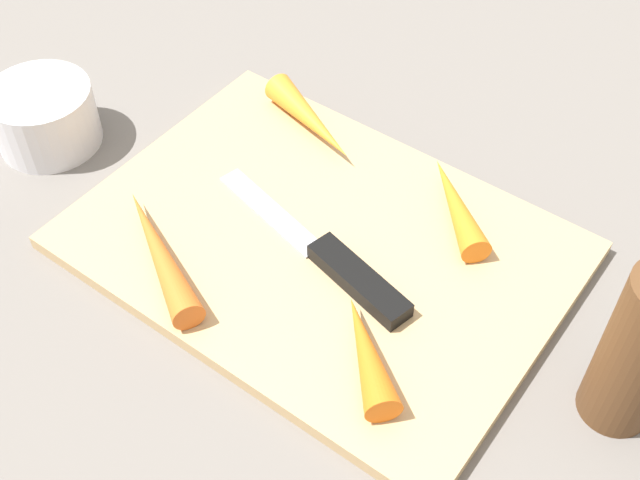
{
  "coord_description": "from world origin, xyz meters",
  "views": [
    {
      "loc": [
        0.24,
        -0.33,
        0.48
      ],
      "look_at": [
        0.0,
        0.0,
        0.01
      ],
      "focal_mm": 45.85,
      "sensor_mm": 36.0,
      "label": 1
    }
  ],
  "objects_px": {
    "carrot_short": "(456,204)",
    "small_bowl": "(45,117)",
    "carrot_longest": "(159,252)",
    "knife": "(346,270)",
    "carrot_long": "(311,120)",
    "cutting_board": "(320,245)",
    "carrot_shortest": "(367,352)",
    "pepper_grinder": "(640,352)"
  },
  "relations": [
    {
      "from": "cutting_board",
      "to": "carrot_long",
      "type": "height_order",
      "value": "carrot_long"
    },
    {
      "from": "carrot_shortest",
      "to": "small_bowl",
      "type": "distance_m",
      "value": 0.36
    },
    {
      "from": "carrot_longest",
      "to": "carrot_long",
      "type": "bearing_deg",
      "value": -62.3
    },
    {
      "from": "small_bowl",
      "to": "carrot_longest",
      "type": "bearing_deg",
      "value": -15.53
    },
    {
      "from": "carrot_short",
      "to": "small_bowl",
      "type": "height_order",
      "value": "small_bowl"
    },
    {
      "from": "knife",
      "to": "carrot_shortest",
      "type": "bearing_deg",
      "value": 148.34
    },
    {
      "from": "small_bowl",
      "to": "carrot_short",
      "type": "bearing_deg",
      "value": 19.99
    },
    {
      "from": "carrot_shortest",
      "to": "carrot_longest",
      "type": "relative_size",
      "value": 0.69
    },
    {
      "from": "carrot_shortest",
      "to": "small_bowl",
      "type": "bearing_deg",
      "value": 36.43
    },
    {
      "from": "carrot_shortest",
      "to": "carrot_long",
      "type": "height_order",
      "value": "same"
    },
    {
      "from": "small_bowl",
      "to": "cutting_board",
      "type": "bearing_deg",
      "value": 8.04
    },
    {
      "from": "carrot_long",
      "to": "carrot_shortest",
      "type": "bearing_deg",
      "value": -23.85
    },
    {
      "from": "carrot_longest",
      "to": "carrot_short",
      "type": "distance_m",
      "value": 0.23
    },
    {
      "from": "carrot_longest",
      "to": "carrot_short",
      "type": "xyz_separation_m",
      "value": [
        0.15,
        0.17,
        -0.0
      ]
    },
    {
      "from": "carrot_long",
      "to": "cutting_board",
      "type": "bearing_deg",
      "value": -29.56
    },
    {
      "from": "pepper_grinder",
      "to": "carrot_shortest",
      "type": "bearing_deg",
      "value": -152.7
    },
    {
      "from": "knife",
      "to": "carrot_short",
      "type": "relative_size",
      "value": 1.98
    },
    {
      "from": "carrot_long",
      "to": "small_bowl",
      "type": "bearing_deg",
      "value": -123.59
    },
    {
      "from": "carrot_longest",
      "to": "pepper_grinder",
      "type": "distance_m",
      "value": 0.33
    },
    {
      "from": "carrot_shortest",
      "to": "carrot_longest",
      "type": "height_order",
      "value": "carrot_shortest"
    },
    {
      "from": "pepper_grinder",
      "to": "small_bowl",
      "type": "bearing_deg",
      "value": -175.16
    },
    {
      "from": "knife",
      "to": "small_bowl",
      "type": "distance_m",
      "value": 0.3
    },
    {
      "from": "knife",
      "to": "carrot_longest",
      "type": "relative_size",
      "value": 1.5
    },
    {
      "from": "carrot_shortest",
      "to": "pepper_grinder",
      "type": "xyz_separation_m",
      "value": [
        0.15,
        0.08,
        0.04
      ]
    },
    {
      "from": "knife",
      "to": "pepper_grinder",
      "type": "bearing_deg",
      "value": -160.73
    },
    {
      "from": "cutting_board",
      "to": "pepper_grinder",
      "type": "xyz_separation_m",
      "value": [
        0.24,
        0.01,
        0.06
      ]
    },
    {
      "from": "small_bowl",
      "to": "pepper_grinder",
      "type": "relative_size",
      "value": 0.69
    },
    {
      "from": "carrot_long",
      "to": "carrot_short",
      "type": "relative_size",
      "value": 1.08
    },
    {
      "from": "carrot_long",
      "to": "pepper_grinder",
      "type": "distance_m",
      "value": 0.33
    },
    {
      "from": "carrot_longest",
      "to": "knife",
      "type": "bearing_deg",
      "value": -120.58
    },
    {
      "from": "small_bowl",
      "to": "carrot_shortest",
      "type": "bearing_deg",
      "value": -5.32
    },
    {
      "from": "pepper_grinder",
      "to": "carrot_short",
      "type": "bearing_deg",
      "value": 154.9
    },
    {
      "from": "cutting_board",
      "to": "carrot_longest",
      "type": "distance_m",
      "value": 0.12
    },
    {
      "from": "carrot_long",
      "to": "knife",
      "type": "bearing_deg",
      "value": -23.5
    },
    {
      "from": "small_bowl",
      "to": "pepper_grinder",
      "type": "xyz_separation_m",
      "value": [
        0.5,
        0.04,
        0.04
      ]
    },
    {
      "from": "knife",
      "to": "carrot_long",
      "type": "relative_size",
      "value": 1.83
    },
    {
      "from": "carrot_longest",
      "to": "pepper_grinder",
      "type": "bearing_deg",
      "value": -135.77
    },
    {
      "from": "cutting_board",
      "to": "carrot_shortest",
      "type": "distance_m",
      "value": 0.12
    },
    {
      "from": "knife",
      "to": "carrot_longest",
      "type": "bearing_deg",
      "value": 44.77
    },
    {
      "from": "cutting_board",
      "to": "small_bowl",
      "type": "bearing_deg",
      "value": -171.96
    },
    {
      "from": "carrot_short",
      "to": "small_bowl",
      "type": "relative_size",
      "value": 1.15
    },
    {
      "from": "carrot_shortest",
      "to": "carrot_long",
      "type": "relative_size",
      "value": 0.84
    }
  ]
}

